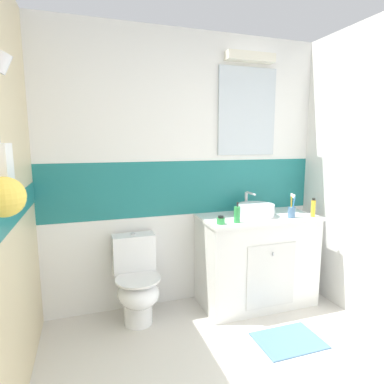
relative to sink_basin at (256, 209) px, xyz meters
The scene contains 9 objects.
wall_back_tiled 0.74m from the sink_basin, 150.17° to the left, with size 3.20×0.20×2.50m.
vanity_cabinet 0.48m from the sink_basin, 22.50° to the left, with size 1.07×0.55×0.85m.
sink_basin is the anchor object (origin of this frame).
toilet 1.24m from the sink_basin, behind, with size 0.37×0.50×0.75m.
toothbrush_cup 0.31m from the sink_basin, 31.40° to the right, with size 0.07×0.07×0.22m.
soap_dispenser 0.32m from the sink_basin, 148.64° to the right, with size 0.05×0.05×0.18m.
deodorant_spray_can 0.51m from the sink_basin, 21.93° to the right, with size 0.04×0.04×0.17m.
hair_gel_jar 0.46m from the sink_basin, 158.38° to the right, with size 0.07×0.07×0.07m.
bath_mat 1.10m from the sink_basin, 93.64° to the right, with size 0.50×0.36×0.01m, color #4C7299.
Camera 1 is at (-0.89, -0.40, 1.52)m, focal length 29.80 mm.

